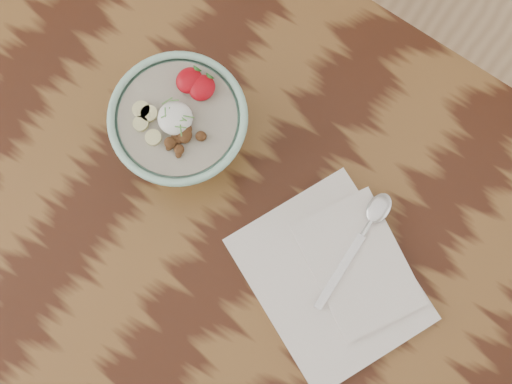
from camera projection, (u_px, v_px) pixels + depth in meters
table at (127, 188)px, 114.22cm from camera, size 160.00×90.00×75.00cm
breakfast_bowl at (181, 126)px, 99.92cm from camera, size 19.13×19.13×12.54cm
napkin at (336, 276)px, 101.44cm from camera, size 31.81×29.34×1.57cm
spoon at (369, 224)px, 101.61cm from camera, size 3.42×19.39×1.01cm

